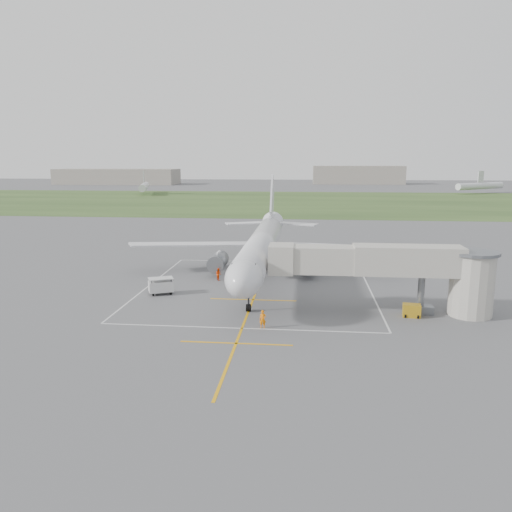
# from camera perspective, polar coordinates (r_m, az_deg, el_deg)

# --- Properties ---
(ground) EXTENTS (700.00, 700.00, 0.00)m
(ground) POSITION_cam_1_polar(r_m,az_deg,el_deg) (67.41, 0.56, -2.70)
(ground) COLOR #565659
(ground) RESTS_ON ground
(grass_strip) EXTENTS (700.00, 120.00, 0.02)m
(grass_strip) POSITION_cam_1_polar(r_m,az_deg,el_deg) (195.98, 4.05, 6.25)
(grass_strip) COLOR #2E4920
(grass_strip) RESTS_ON ground
(apron_markings) EXTENTS (28.20, 60.00, 0.01)m
(apron_markings) POSITION_cam_1_polar(r_m,az_deg,el_deg) (61.79, 0.07, -3.96)
(apron_markings) COLOR #ECA10D
(apron_markings) RESTS_ON ground
(airliner) EXTENTS (38.93, 46.75, 13.52)m
(airliner) POSITION_cam_1_polar(r_m,az_deg,el_deg) (67.25, 0.63, 1.09)
(airliner) COLOR silver
(airliner) RESTS_ON ground
(jet_bridge) EXTENTS (23.40, 5.00, 7.20)m
(jet_bridge) POSITION_cam_1_polar(r_m,az_deg,el_deg) (53.82, 16.12, -1.45)
(jet_bridge) COLOR #ADA79C
(jet_bridge) RESTS_ON ground
(gpu_unit) EXTENTS (1.90, 1.45, 1.33)m
(gpu_unit) POSITION_cam_1_polar(r_m,az_deg,el_deg) (53.95, 17.36, -5.98)
(gpu_unit) COLOR #AE8215
(gpu_unit) RESTS_ON ground
(baggage_cart) EXTENTS (3.32, 2.74, 1.99)m
(baggage_cart) POSITION_cam_1_polar(r_m,az_deg,el_deg) (61.01, -10.81, -3.37)
(baggage_cart) COLOR silver
(baggage_cart) RESTS_ON ground
(ramp_worker_nose) EXTENTS (0.66, 0.44, 1.75)m
(ramp_worker_nose) POSITION_cam_1_polar(r_m,az_deg,el_deg) (48.14, 0.78, -7.24)
(ramp_worker_nose) COLOR orange
(ramp_worker_nose) RESTS_ON ground
(ramp_worker_wing) EXTENTS (1.00, 1.02, 1.66)m
(ramp_worker_wing) POSITION_cam_1_polar(r_m,az_deg,el_deg) (67.04, -4.31, -2.08)
(ramp_worker_wing) COLOR #E53E07
(ramp_worker_wing) RESTS_ON ground
(distant_hangars) EXTENTS (345.00, 49.00, 12.00)m
(distant_hangars) POSITION_cam_1_polar(r_m,az_deg,el_deg) (331.35, 1.98, 9.06)
(distant_hangars) COLOR gray
(distant_hangars) RESTS_ON ground
(distant_aircraft) EXTENTS (179.44, 47.86, 8.85)m
(distant_aircraft) POSITION_cam_1_polar(r_m,az_deg,el_deg) (241.99, 6.64, 7.94)
(distant_aircraft) COLOR silver
(distant_aircraft) RESTS_ON ground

